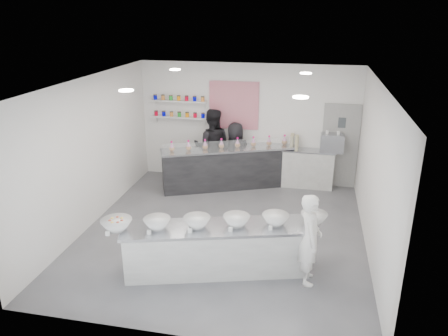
% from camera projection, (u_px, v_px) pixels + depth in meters
% --- Properties ---
extents(floor, '(6.00, 6.00, 0.00)m').
position_uv_depth(floor, '(223.00, 232.00, 8.76)').
color(floor, '#515156').
rests_on(floor, ground).
extents(ceiling, '(6.00, 6.00, 0.00)m').
position_uv_depth(ceiling, '(223.00, 82.00, 7.72)').
color(ceiling, white).
rests_on(ceiling, floor).
extents(back_wall, '(5.50, 0.00, 5.50)m').
position_uv_depth(back_wall, '(247.00, 123.00, 11.00)').
color(back_wall, white).
rests_on(back_wall, floor).
extents(left_wall, '(0.00, 6.00, 6.00)m').
position_uv_depth(left_wall, '(89.00, 153.00, 8.77)').
color(left_wall, white).
rests_on(left_wall, floor).
extents(right_wall, '(0.00, 6.00, 6.00)m').
position_uv_depth(right_wall, '(375.00, 173.00, 7.72)').
color(right_wall, white).
rests_on(right_wall, floor).
extents(back_door, '(0.88, 0.04, 2.10)m').
position_uv_depth(back_door, '(340.00, 146.00, 10.69)').
color(back_door, gray).
rests_on(back_door, floor).
extents(pattern_panel, '(1.25, 0.03, 1.20)m').
position_uv_depth(pattern_panel, '(234.00, 105.00, 10.89)').
color(pattern_panel, '#B0002B').
rests_on(pattern_panel, back_wall).
extents(jar_shelf_lower, '(1.45, 0.22, 0.04)m').
position_uv_depth(jar_shelf_lower, '(180.00, 117.00, 11.21)').
color(jar_shelf_lower, silver).
rests_on(jar_shelf_lower, back_wall).
extents(jar_shelf_upper, '(1.45, 0.22, 0.04)m').
position_uv_depth(jar_shelf_upper, '(179.00, 101.00, 11.06)').
color(jar_shelf_upper, silver).
rests_on(jar_shelf_upper, back_wall).
extents(preserve_jars, '(1.45, 0.10, 0.56)m').
position_uv_depth(preserve_jars, '(179.00, 107.00, 11.09)').
color(preserve_jars, red).
rests_on(preserve_jars, jar_shelf_lower).
extents(downlight_0, '(0.24, 0.24, 0.02)m').
position_uv_depth(downlight_0, '(126.00, 90.00, 7.08)').
color(downlight_0, white).
rests_on(downlight_0, ceiling).
extents(downlight_1, '(0.24, 0.24, 0.02)m').
position_uv_depth(downlight_1, '(301.00, 97.00, 6.55)').
color(downlight_1, white).
rests_on(downlight_1, ceiling).
extents(downlight_2, '(0.24, 0.24, 0.02)m').
position_uv_depth(downlight_2, '(175.00, 70.00, 9.47)').
color(downlight_2, white).
rests_on(downlight_2, ceiling).
extents(downlight_3, '(0.24, 0.24, 0.02)m').
position_uv_depth(downlight_3, '(306.00, 73.00, 8.94)').
color(downlight_3, white).
rests_on(downlight_3, ceiling).
extents(prep_counter, '(3.21, 1.54, 0.85)m').
position_uv_depth(prep_counter, '(217.00, 249.00, 7.34)').
color(prep_counter, '#AFAFAA').
rests_on(prep_counter, floor).
extents(back_bar, '(3.30, 1.86, 1.03)m').
position_uv_depth(back_bar, '(229.00, 168.00, 10.80)').
color(back_bar, black).
rests_on(back_bar, floor).
extents(sneeze_guard, '(3.03, 1.30, 0.28)m').
position_uv_depth(sneeze_guard, '(232.00, 146.00, 10.31)').
color(sneeze_guard, white).
rests_on(sneeze_guard, back_bar).
extents(espresso_ledge, '(1.30, 0.41, 0.96)m').
position_uv_depth(espresso_ledge, '(307.00, 169.00, 10.85)').
color(espresso_ledge, '#AFAFAA').
rests_on(espresso_ledge, floor).
extents(espresso_machine, '(0.55, 0.38, 0.42)m').
position_uv_depth(espresso_machine, '(332.00, 143.00, 10.51)').
color(espresso_machine, '#93969E').
rests_on(espresso_machine, espresso_ledge).
extents(cup_stacks, '(0.26, 0.24, 0.35)m').
position_uv_depth(cup_stacks, '(294.00, 142.00, 10.69)').
color(cup_stacks, beige).
rests_on(cup_stacks, espresso_ledge).
extents(prep_bowls, '(3.70, 1.54, 0.18)m').
position_uv_depth(prep_bowls, '(217.00, 221.00, 7.16)').
color(prep_bowls, white).
rests_on(prep_bowls, prep_counter).
extents(label_cards, '(3.31, 0.04, 0.07)m').
position_uv_depth(label_cards, '(200.00, 239.00, 6.73)').
color(label_cards, white).
rests_on(label_cards, prep_counter).
extents(cookie_bags, '(2.75, 1.27, 0.25)m').
position_uv_depth(cookie_bags, '(229.00, 143.00, 10.58)').
color(cookie_bags, '#CD7DBB').
rests_on(cookie_bags, back_bar).
extents(woman_prep, '(0.42, 0.60, 1.54)m').
position_uv_depth(woman_prep, '(310.00, 239.00, 6.96)').
color(woman_prep, white).
rests_on(woman_prep, floor).
extents(staff_left, '(1.04, 0.87, 1.92)m').
position_uv_depth(staff_left, '(212.00, 146.00, 10.98)').
color(staff_left, black).
rests_on(staff_left, floor).
extents(staff_right, '(0.93, 0.79, 1.61)m').
position_uv_depth(staff_right, '(235.00, 154.00, 10.92)').
color(staff_right, black).
rests_on(staff_right, floor).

